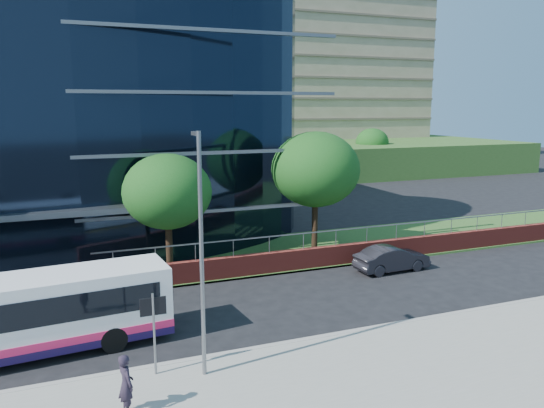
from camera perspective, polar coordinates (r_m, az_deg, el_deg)
name	(u,v)px	position (r m, az deg, el deg)	size (l,w,h in m)	color
ground	(10,380)	(20.30, -26.33, -16.64)	(200.00, 200.00, 0.00)	black
kerb	(7,393)	(19.38, -26.58, -17.74)	(80.00, 0.25, 0.16)	gray
yellow_line_outer	(8,392)	(19.59, -26.52, -17.66)	(80.00, 0.08, 0.01)	gold
yellow_line_inner	(9,390)	(19.72, -26.48, -17.46)	(80.00, 0.08, 0.01)	gold
grass_verge	(413,237)	(37.49, 14.96, -3.50)	(36.00, 8.00, 0.12)	#2D511E
retaining_wall	(396,249)	(32.17, 13.15, -4.71)	(34.00, 0.40, 2.11)	maroon
apartment_block	(273,91)	(81.08, 0.10, 12.06)	(60.00, 42.00, 30.00)	#2D511E
street_sign	(153,317)	(18.02, -12.63, -11.75)	(0.85, 0.09, 2.80)	slate
tree_far_c	(167,192)	(27.91, -11.20, 1.31)	(4.62, 4.62, 6.51)	black
tree_far_d	(316,169)	(31.59, 4.70, 3.72)	(5.28, 5.28, 7.44)	black
tree_dist_e	(264,144)	(62.26, -0.92, 6.48)	(4.62, 4.62, 6.51)	black
tree_dist_f	(372,142)	(71.22, 10.72, 6.54)	(4.29, 4.29, 6.05)	black
streetlight_east	(201,249)	(17.01, -7.62, -4.77)	(0.15, 0.77, 8.00)	slate
city_bus	(20,316)	(21.21, -25.48, -10.86)	(10.91, 3.43, 2.90)	white
parked_car	(392,259)	(29.80, 12.77, -5.74)	(1.47, 4.21, 1.39)	black
pedestrian	(126,384)	(16.57, -15.43, -18.17)	(0.66, 0.43, 1.80)	black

